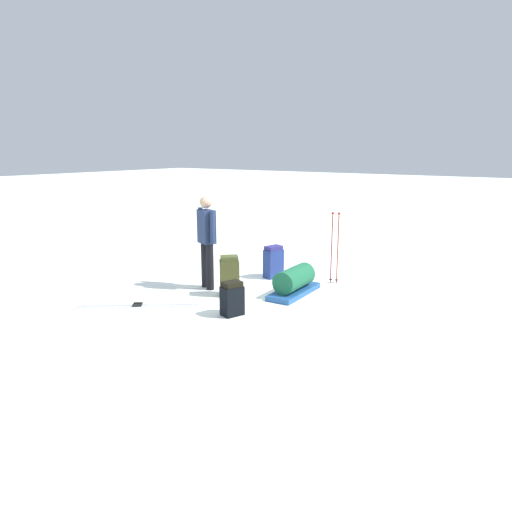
# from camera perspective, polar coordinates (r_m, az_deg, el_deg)

# --- Properties ---
(ground_plane) EXTENTS (80.00, 80.00, 0.00)m
(ground_plane) POSITION_cam_1_polar(r_m,az_deg,el_deg) (8.40, -0.00, -4.66)
(ground_plane) COLOR white
(skier_standing) EXTENTS (0.53, 0.34, 1.70)m
(skier_standing) POSITION_cam_1_polar(r_m,az_deg,el_deg) (8.61, -5.93, 2.25)
(skier_standing) COLOR black
(skier_standing) RESTS_ON ground_plane
(ski_pair_near) EXTENTS (1.66, 1.35, 0.05)m
(ski_pair_near) POSITION_cam_1_polar(r_m,az_deg,el_deg) (8.03, -14.02, -5.81)
(ski_pair_near) COLOR silver
(ski_pair_near) RESTS_ON ground_plane
(backpack_large_dark) EXTENTS (0.32, 0.41, 0.64)m
(backpack_large_dark) POSITION_cam_1_polar(r_m,az_deg,el_deg) (9.44, 2.10, -0.73)
(backpack_large_dark) COLOR navy
(backpack_large_dark) RESTS_ON ground_plane
(backpack_bright) EXTENTS (0.32, 0.38, 0.54)m
(backpack_bright) POSITION_cam_1_polar(r_m,az_deg,el_deg) (7.34, -2.88, -5.15)
(backpack_bright) COLOR black
(backpack_bright) RESTS_ON ground_plane
(backpack_small_spare) EXTENTS (0.42, 0.42, 0.71)m
(backpack_small_spare) POSITION_cam_1_polar(r_m,az_deg,el_deg) (8.28, -3.20, -2.43)
(backpack_small_spare) COLOR #43431F
(backpack_small_spare) RESTS_ON ground_plane
(ski_poles_planted_near) EXTENTS (0.18, 0.10, 1.36)m
(ski_poles_planted_near) POSITION_cam_1_polar(r_m,az_deg,el_deg) (9.08, 9.44, 1.41)
(ski_poles_planted_near) COLOR maroon
(ski_poles_planted_near) RESTS_ON ground_plane
(gear_sled) EXTENTS (0.51, 1.26, 0.49)m
(gear_sled) POSITION_cam_1_polar(r_m,az_deg,el_deg) (8.40, 4.61, -3.11)
(gear_sled) COLOR #21508F
(gear_sled) RESTS_ON ground_plane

